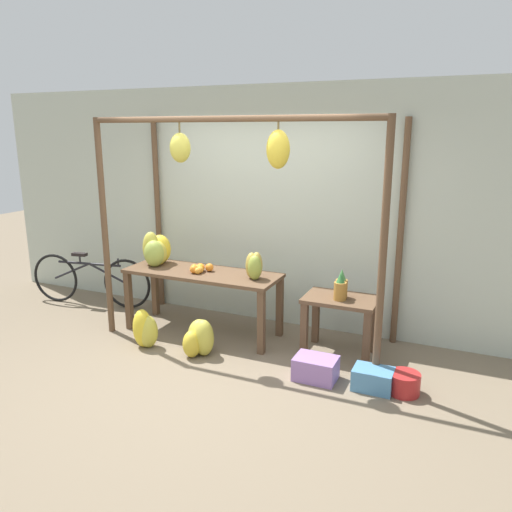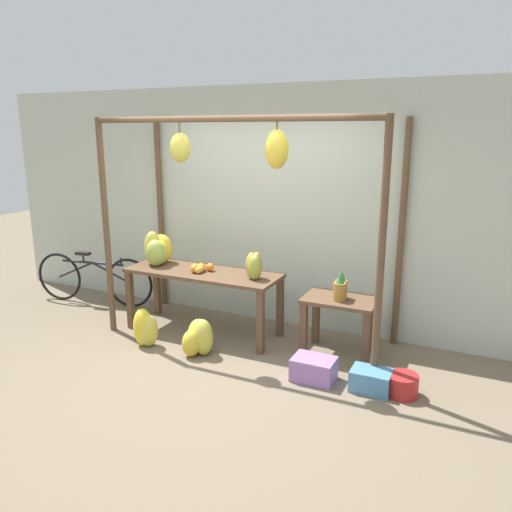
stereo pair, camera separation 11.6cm
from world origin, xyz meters
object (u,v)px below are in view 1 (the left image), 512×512
(banana_pile_on_table, at_px, (156,251))
(blue_bucket, at_px, (404,383))
(banana_pile_ground_left, at_px, (145,330))
(papaya_pile, at_px, (254,267))
(fruit_crate_white, at_px, (316,368))
(fruit_crate_purple, at_px, (373,379))
(parked_bicycle, at_px, (90,280))
(pineapple_cluster, at_px, (341,287))
(banana_pile_ground_right, at_px, (199,338))
(orange_pile, at_px, (200,268))

(banana_pile_on_table, bearing_deg, blue_bucket, -10.29)
(banana_pile_ground_left, xyz_separation_m, papaya_pile, (1.03, 0.61, 0.67))
(fruit_crate_white, distance_m, fruit_crate_purple, 0.53)
(banana_pile_on_table, relative_size, parked_bicycle, 0.25)
(fruit_crate_white, height_order, parked_bicycle, parked_bicycle)
(banana_pile_ground_left, xyz_separation_m, fruit_crate_white, (1.91, 0.05, -0.09))
(banana_pile_ground_left, distance_m, fruit_crate_white, 1.91)
(banana_pile_ground_left, bearing_deg, blue_bucket, 2.60)
(fruit_crate_white, distance_m, blue_bucket, 0.80)
(parked_bicycle, height_order, papaya_pile, papaya_pile)
(banana_pile_ground_left, bearing_deg, parked_bicycle, 150.75)
(papaya_pile, bearing_deg, parked_bicycle, 174.88)
(banana_pile_ground_left, xyz_separation_m, blue_bucket, (2.71, 0.12, -0.10))
(banana_pile_on_table, xyz_separation_m, fruit_crate_purple, (2.72, -0.58, -0.81))
(blue_bucket, relative_size, parked_bicycle, 0.16)
(pineapple_cluster, xyz_separation_m, parked_bicycle, (-3.45, 0.18, -0.40))
(blue_bucket, xyz_separation_m, fruit_crate_purple, (-0.27, -0.04, 0.00))
(pineapple_cluster, bearing_deg, banana_pile_on_table, 179.58)
(banana_pile_ground_left, distance_m, banana_pile_ground_right, 0.63)
(banana_pile_ground_left, distance_m, parked_bicycle, 1.71)
(banana_pile_ground_right, xyz_separation_m, fruit_crate_purple, (1.82, -0.01, -0.08))
(banana_pile_ground_right, relative_size, blue_bucket, 1.47)
(pineapple_cluster, distance_m, fruit_crate_purple, 0.98)
(pineapple_cluster, xyz_separation_m, fruit_crate_white, (-0.06, -0.60, -0.64))
(banana_pile_ground_left, height_order, fruit_crate_white, banana_pile_ground_left)
(banana_pile_on_table, bearing_deg, banana_pile_ground_left, -67.37)
(banana_pile_ground_right, bearing_deg, orange_pile, 118.50)
(banana_pile_ground_right, distance_m, fruit_crate_white, 1.29)
(pineapple_cluster, bearing_deg, parked_bicycle, 177.01)
(orange_pile, distance_m, blue_bucket, 2.50)
(orange_pile, relative_size, banana_pile_ground_right, 0.58)
(banana_pile_ground_left, height_order, papaya_pile, papaya_pile)
(parked_bicycle, bearing_deg, banana_pile_ground_left, -29.25)
(pineapple_cluster, xyz_separation_m, banana_pile_ground_right, (-1.34, -0.56, -0.57))
(orange_pile, distance_m, banana_pile_ground_right, 0.83)
(pineapple_cluster, xyz_separation_m, fruit_crate_purple, (0.47, -0.56, -0.65))
(orange_pile, bearing_deg, parked_bicycle, 172.51)
(banana_pile_on_table, relative_size, orange_pile, 1.80)
(orange_pile, xyz_separation_m, banana_pile_ground_left, (-0.36, -0.59, -0.58))
(banana_pile_on_table, xyz_separation_m, orange_pile, (0.63, -0.08, -0.13))
(banana_pile_on_table, distance_m, fruit_crate_purple, 2.90)
(banana_pile_ground_left, height_order, banana_pile_ground_right, banana_pile_ground_left)
(fruit_crate_white, bearing_deg, banana_pile_ground_left, -178.37)
(banana_pile_ground_left, distance_m, fruit_crate_purple, 2.45)
(pineapple_cluster, xyz_separation_m, blue_bucket, (0.74, -0.53, -0.65))
(pineapple_cluster, distance_m, parked_bicycle, 3.48)
(parked_bicycle, bearing_deg, banana_pile_on_table, -7.76)
(fruit_crate_purple, bearing_deg, parked_bicycle, 169.26)
(orange_pile, relative_size, fruit_crate_purple, 0.68)
(orange_pile, relative_size, papaya_pile, 0.83)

